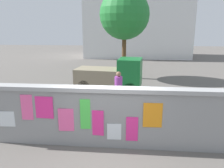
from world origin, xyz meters
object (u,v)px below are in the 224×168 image
at_px(person_walking, 118,86).
at_px(tree_roadside, 124,15).
at_px(bicycle_near, 77,115).
at_px(motorcycle, 179,102).
at_px(auto_rickshaw_truck, 112,75).

xyz_separation_m(person_walking, tree_roadside, (-0.03, 6.08, 3.29)).
height_order(bicycle_near, person_walking, person_walking).
bearing_deg(motorcycle, auto_rickshaw_truck, 134.86).
relative_size(bicycle_near, person_walking, 1.04).
bearing_deg(bicycle_near, person_walking, 55.44).
bearing_deg(bicycle_near, tree_roadside, 80.59).
relative_size(auto_rickshaw_truck, motorcycle, 1.97).
bearing_deg(person_walking, bicycle_near, -124.56).
xyz_separation_m(auto_rickshaw_truck, tree_roadside, (0.50, 3.46, 3.38)).
bearing_deg(auto_rickshaw_truck, bicycle_near, -100.36).
relative_size(motorcycle, tree_roadside, 0.32).
relative_size(motorcycle, bicycle_near, 1.13).
bearing_deg(tree_roadside, bicycle_near, -99.41).
bearing_deg(person_walking, motorcycle, -10.64).
distance_m(auto_rickshaw_truck, bicycle_near, 4.71).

